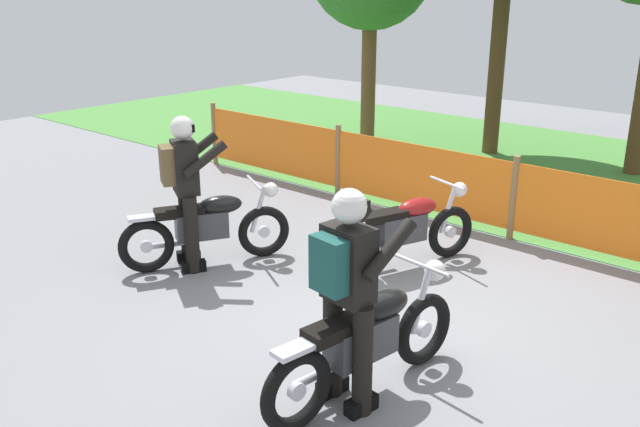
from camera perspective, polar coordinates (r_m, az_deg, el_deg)
ground at (r=6.60m, az=5.23°, el=-8.48°), size 24.00×24.00×0.02m
grass_verge at (r=11.60m, az=22.71°, el=2.44°), size 24.00×6.51×0.01m
barrier_fence at (r=8.53m, az=15.89°, el=1.34°), size 11.07×0.08×1.05m
motorcycle_lead at (r=7.62m, az=-9.43°, el=-1.10°), size 1.03×1.73×0.91m
motorcycle_trailing at (r=5.23m, az=3.95°, el=-10.55°), size 0.62×1.96×0.93m
motorcycle_third at (r=7.47m, az=7.10°, el=-1.38°), size 0.83×1.85×0.91m
rider_lead at (r=7.42m, az=-11.21°, el=2.42°), size 0.71×0.79×1.69m
rider_trailing at (r=4.87m, az=2.30°, el=-6.27°), size 0.60×0.72×1.69m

